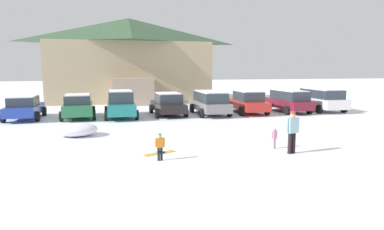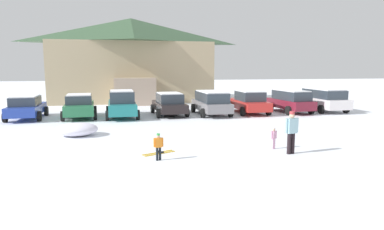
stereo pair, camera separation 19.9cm
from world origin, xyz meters
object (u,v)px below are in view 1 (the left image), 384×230
(parked_red_sedan, at_px, (247,102))
(parked_blue_hatchback, at_px, (24,107))
(parked_maroon_van, at_px, (289,100))
(plowed_snow_pile, at_px, (76,130))
(pair_of_skis, at_px, (160,153))
(skier_adult_in_blue_parka, at_px, (292,130))
(skier_child_in_pink_snowsuit, at_px, (274,137))
(ski_lodge, at_px, (129,59))
(parked_white_suv, at_px, (321,99))
(skier_child_in_orange_jacket, at_px, (160,145))
(parked_green_coupe, at_px, (78,106))
(parked_teal_hatchback, at_px, (121,104))
(parked_black_sedan, at_px, (168,104))
(parked_grey_wagon, at_px, (210,102))

(parked_red_sedan, bearing_deg, parked_blue_hatchback, 179.39)
(parked_maroon_van, bearing_deg, plowed_snow_pile, -157.14)
(parked_red_sedan, height_order, pair_of_skis, parked_red_sedan)
(skier_adult_in_blue_parka, xyz_separation_m, plowed_snow_pile, (-8.65, 5.28, -0.62))
(skier_adult_in_blue_parka, bearing_deg, parked_maroon_van, 62.99)
(parked_red_sedan, relative_size, skier_child_in_pink_snowsuit, 5.05)
(ski_lodge, bearing_deg, skier_adult_in_blue_parka, -76.67)
(parked_blue_hatchback, height_order, plowed_snow_pile, parked_blue_hatchback)
(parked_red_sedan, distance_m, parked_white_suv, 6.04)
(skier_child_in_orange_jacket, height_order, plowed_snow_pile, skier_child_in_orange_jacket)
(parked_red_sedan, distance_m, pair_of_skis, 13.01)
(ski_lodge, relative_size, parked_blue_hatchback, 3.69)
(plowed_snow_pile, bearing_deg, parked_blue_hatchback, 121.58)
(skier_child_in_pink_snowsuit, distance_m, pair_of_skis, 4.75)
(pair_of_skis, bearing_deg, parked_green_coupe, 112.04)
(parked_green_coupe, relative_size, plowed_snow_pile, 2.11)
(parked_teal_hatchback, relative_size, skier_adult_in_blue_parka, 2.68)
(parked_teal_hatchback, bearing_deg, pair_of_skis, -81.81)
(parked_teal_hatchback, xyz_separation_m, parked_red_sedan, (9.10, 0.34, -0.07))
(parked_white_suv, bearing_deg, parked_teal_hatchback, -178.30)
(parked_white_suv, distance_m, skier_adult_in_blue_parka, 14.52)
(parked_maroon_van, bearing_deg, parked_green_coupe, 179.61)
(parked_maroon_van, height_order, skier_child_in_orange_jacket, parked_maroon_van)
(parked_black_sedan, xyz_separation_m, parked_maroon_van, (9.05, -0.32, 0.09))
(parked_green_coupe, bearing_deg, parked_black_sedan, 2.02)
(parked_white_suv, bearing_deg, parked_maroon_van, -174.17)
(skier_child_in_orange_jacket, distance_m, pair_of_skis, 1.16)
(parked_black_sedan, distance_m, parked_white_suv, 11.89)
(parked_blue_hatchback, distance_m, parked_black_sedan, 9.36)
(skier_adult_in_blue_parka, bearing_deg, pair_of_skis, 168.09)
(parked_grey_wagon, height_order, plowed_snow_pile, parked_grey_wagon)
(parked_teal_hatchback, relative_size, parked_maroon_van, 1.05)
(parked_black_sedan, relative_size, parked_grey_wagon, 0.94)
(pair_of_skis, distance_m, plowed_snow_pile, 5.57)
(parked_white_suv, bearing_deg, parked_green_coupe, -179.40)
(parked_teal_hatchback, height_order, parked_grey_wagon, parked_teal_hatchback)
(skier_child_in_pink_snowsuit, relative_size, pair_of_skis, 0.66)
(parked_maroon_van, xyz_separation_m, skier_child_in_orange_jacket, (-10.96, -11.34, -0.34))
(ski_lodge, xyz_separation_m, parked_red_sedan, (8.12, -11.74, -3.29))
(skier_adult_in_blue_parka, bearing_deg, parked_blue_hatchback, 137.09)
(parked_green_coupe, bearing_deg, pair_of_skis, -67.96)
(parked_grey_wagon, xyz_separation_m, parked_red_sedan, (2.90, 0.23, -0.07))
(parked_grey_wagon, height_order, skier_adult_in_blue_parka, skier_adult_in_blue_parka)
(parked_green_coupe, relative_size, pair_of_skis, 3.13)
(parked_white_suv, relative_size, skier_child_in_pink_snowsuit, 5.23)
(skier_adult_in_blue_parka, bearing_deg, ski_lodge, 103.33)
(parked_teal_hatchback, relative_size, skier_child_in_pink_snowsuit, 5.01)
(skier_child_in_orange_jacket, relative_size, plowed_snow_pile, 0.49)
(parked_maroon_van, distance_m, pair_of_skis, 14.99)
(skier_adult_in_blue_parka, bearing_deg, parked_grey_wagon, 91.50)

